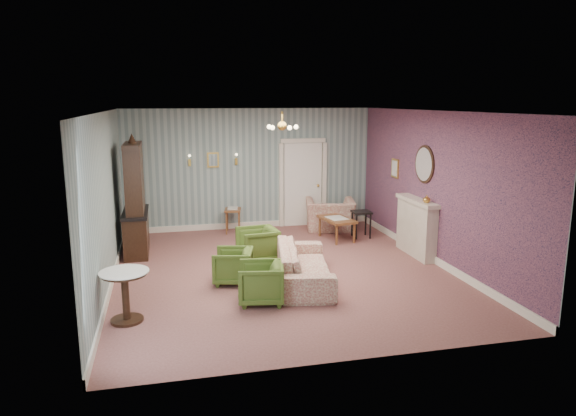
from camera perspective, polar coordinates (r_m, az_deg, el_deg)
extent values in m
plane|color=#85544D|center=(9.78, -0.61, -6.84)|extent=(7.00, 7.00, 0.00)
plane|color=white|center=(9.28, -0.64, 10.40)|extent=(7.00, 7.00, 0.00)
plane|color=slate|center=(12.82, -4.07, 4.22)|extent=(6.00, 0.00, 6.00)
plane|color=slate|center=(6.14, 6.59, -4.04)|extent=(6.00, 0.00, 6.00)
plane|color=slate|center=(9.25, -19.07, 0.72)|extent=(0.00, 7.00, 7.00)
plane|color=slate|center=(10.49, 15.59, 2.15)|extent=(0.00, 7.00, 7.00)
plane|color=#AA5562|center=(10.48, 15.52, 2.15)|extent=(0.00, 7.00, 7.00)
imported|color=#456122|center=(8.24, -2.97, -7.88)|extent=(0.75, 0.78, 0.70)
imported|color=#456122|center=(9.14, -5.97, -6.08)|extent=(0.74, 0.77, 0.66)
imported|color=#456122|center=(10.27, -3.31, -3.81)|extent=(0.75, 0.79, 0.74)
imported|color=#97433C|center=(9.09, 1.76, -5.48)|extent=(1.01, 2.26, 0.85)
imported|color=#97433C|center=(12.75, 4.56, -0.17)|extent=(1.28, 0.98, 1.00)
imported|color=gold|center=(10.45, 14.76, 0.96)|extent=(0.15, 0.15, 0.15)
cube|color=maroon|center=(12.60, 4.55, -0.40)|extent=(0.41, 0.28, 0.39)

